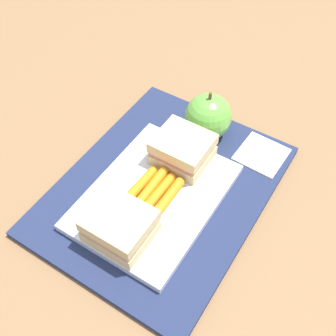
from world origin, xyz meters
TOP-DOWN VIEW (x-y plane):
  - ground_plane at (0.00, 0.00)m, footprint 2.40×2.40m
  - lunchbag_mat at (0.00, 0.00)m, footprint 0.36×0.28m
  - food_tray at (-0.03, 0.00)m, footprint 0.23×0.17m
  - sandwich_half_left at (-0.10, 0.00)m, footprint 0.07×0.08m
  - sandwich_half_right at (0.05, 0.00)m, footprint 0.07×0.08m
  - carrot_sticks_bundle at (-0.03, -0.00)m, footprint 0.08×0.06m
  - apple at (0.13, 0.00)m, footprint 0.07×0.07m
  - paper_napkin at (0.14, -0.10)m, footprint 0.07×0.07m

SIDE VIEW (x-z plane):
  - ground_plane at x=0.00m, z-range 0.00..0.00m
  - lunchbag_mat at x=0.00m, z-range 0.00..0.01m
  - paper_napkin at x=0.14m, z-range 0.01..0.01m
  - food_tray at x=-0.03m, z-range 0.01..0.02m
  - carrot_sticks_bundle at x=-0.03m, z-range 0.02..0.04m
  - sandwich_half_left at x=-0.10m, z-range 0.02..0.07m
  - sandwich_half_right at x=0.05m, z-range 0.02..0.07m
  - apple at x=0.13m, z-range 0.00..0.09m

